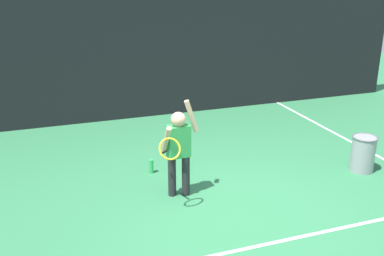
% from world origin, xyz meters
% --- Properties ---
extents(ground_plane, '(20.00, 20.00, 0.00)m').
position_xyz_m(ground_plane, '(0.00, 0.00, 0.00)').
color(ground_plane, '#2D7247').
extents(court_line_baseline, '(9.00, 0.05, 0.00)m').
position_xyz_m(court_line_baseline, '(0.00, -0.87, 0.00)').
color(court_line_baseline, white).
rests_on(court_line_baseline, ground).
extents(court_line_sideline, '(0.05, 9.00, 0.00)m').
position_xyz_m(court_line_sideline, '(2.97, 1.00, 0.00)').
color(court_line_sideline, white).
rests_on(court_line_sideline, ground).
extents(back_fence_windscreen, '(11.59, 0.08, 3.23)m').
position_xyz_m(back_fence_windscreen, '(0.00, 4.19, 1.62)').
color(back_fence_windscreen, black).
rests_on(back_fence_windscreen, ground).
extents(fence_post_1, '(0.09, 0.09, 3.38)m').
position_xyz_m(fence_post_1, '(-1.88, 4.25, 1.69)').
color(fence_post_1, slate).
rests_on(fence_post_1, ground).
extents(fence_post_2, '(0.09, 0.09, 3.38)m').
position_xyz_m(fence_post_2, '(1.88, 4.25, 1.69)').
color(fence_post_2, slate).
rests_on(fence_post_2, ground).
extents(fence_post_3, '(0.09, 0.09, 3.38)m').
position_xyz_m(fence_post_3, '(5.64, 4.25, 1.69)').
color(fence_post_3, slate).
rests_on(fence_post_3, ground).
extents(tennis_player, '(0.69, 0.61, 1.35)m').
position_xyz_m(tennis_player, '(-0.60, 0.58, 0.73)').
color(tennis_player, '#232326').
rests_on(tennis_player, ground).
extents(ball_hopper, '(0.38, 0.38, 0.56)m').
position_xyz_m(ball_hopper, '(2.33, 0.42, 0.29)').
color(ball_hopper, gray).
rests_on(ball_hopper, ground).
extents(water_bottle, '(0.07, 0.07, 0.22)m').
position_xyz_m(water_bottle, '(-0.78, 1.41, 0.11)').
color(water_bottle, green).
rests_on(water_bottle, ground).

